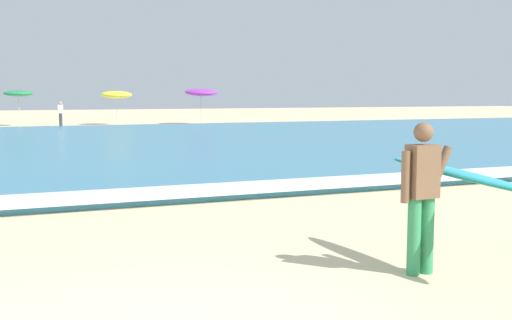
{
  "coord_description": "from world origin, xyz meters",
  "views": [
    {
      "loc": [
        -1.02,
        -4.65,
        2.04
      ],
      "look_at": [
        2.28,
        3.49,
        1.1
      ],
      "focal_mm": 43.26,
      "sensor_mm": 36.0,
      "label": 1
    }
  ],
  "objects_px": {
    "surfer_with_board": "(438,184)",
    "beach_umbrella_4": "(201,92)",
    "beach_umbrella_3": "(116,95)",
    "beach_umbrella_2": "(18,93)",
    "beachgoer_near_row_left": "(61,113)"
  },
  "relations": [
    {
      "from": "beach_umbrella_2",
      "to": "beachgoer_near_row_left",
      "type": "distance_m",
      "value": 3.15
    },
    {
      "from": "surfer_with_board",
      "to": "beach_umbrella_4",
      "type": "bearing_deg",
      "value": 77.27
    },
    {
      "from": "surfer_with_board",
      "to": "beach_umbrella_3",
      "type": "height_order",
      "value": "beach_umbrella_3"
    },
    {
      "from": "beach_umbrella_2",
      "to": "beachgoer_near_row_left",
      "type": "relative_size",
      "value": 1.47
    },
    {
      "from": "surfer_with_board",
      "to": "beach_umbrella_2",
      "type": "height_order",
      "value": "beach_umbrella_2"
    },
    {
      "from": "beach_umbrella_2",
      "to": "beach_umbrella_3",
      "type": "height_order",
      "value": "beach_umbrella_3"
    },
    {
      "from": "surfer_with_board",
      "to": "beachgoer_near_row_left",
      "type": "xyz_separation_m",
      "value": [
        -1.31,
        35.32,
        -0.18
      ]
    },
    {
      "from": "beach_umbrella_2",
      "to": "beach_umbrella_4",
      "type": "xyz_separation_m",
      "value": [
        11.63,
        -1.95,
        0.07
      ]
    },
    {
      "from": "beachgoer_near_row_left",
      "to": "beach_umbrella_3",
      "type": "bearing_deg",
      "value": 14.15
    },
    {
      "from": "surfer_with_board",
      "to": "beach_umbrella_2",
      "type": "xyz_separation_m",
      "value": [
        -3.73,
        36.9,
        1.07
      ]
    },
    {
      "from": "surfer_with_board",
      "to": "beach_umbrella_3",
      "type": "distance_m",
      "value": 36.34
    },
    {
      "from": "beach_umbrella_3",
      "to": "beach_umbrella_4",
      "type": "relative_size",
      "value": 0.93
    },
    {
      "from": "surfer_with_board",
      "to": "beach_umbrella_3",
      "type": "xyz_separation_m",
      "value": [
        2.39,
        36.25,
        0.99
      ]
    },
    {
      "from": "surfer_with_board",
      "to": "beachgoer_near_row_left",
      "type": "relative_size",
      "value": 1.5
    },
    {
      "from": "beach_umbrella_3",
      "to": "beachgoer_near_row_left",
      "type": "height_order",
      "value": "beach_umbrella_3"
    }
  ]
}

